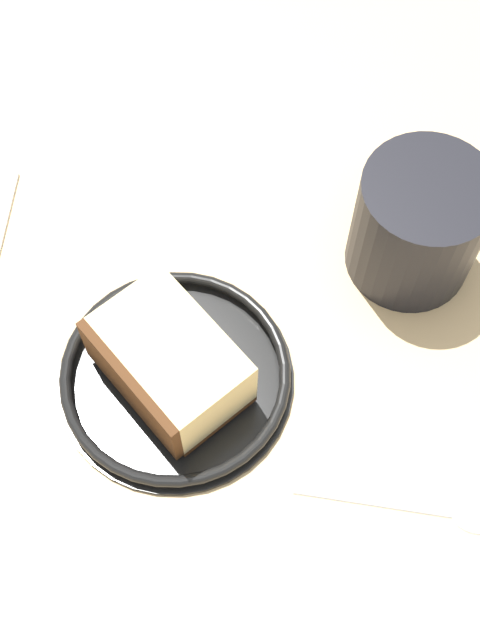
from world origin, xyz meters
TOP-DOWN VIEW (x-y plane):
  - ground_plane at (0.00, 0.00)cm, footprint 144.28×144.28cm
  - small_plate at (-4.20, -4.17)cm, footprint 15.52×15.52cm
  - cake_slice at (-4.29, -4.42)cm, footprint 11.05×9.36cm
  - tea_mug at (5.08, 11.90)cm, footprint 8.66×10.79cm
  - teaspoon at (14.53, -3.67)cm, footprint 12.38×5.66cm

SIDE VIEW (x-z plane):
  - ground_plane at x=0.00cm, z-range -3.57..0.00cm
  - teaspoon at x=14.53cm, z-range -0.05..0.75cm
  - small_plate at x=-4.20cm, z-range -0.01..1.45cm
  - cake_slice at x=-4.29cm, z-range 0.73..5.86cm
  - tea_mug at x=5.08cm, z-range 0.09..8.82cm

